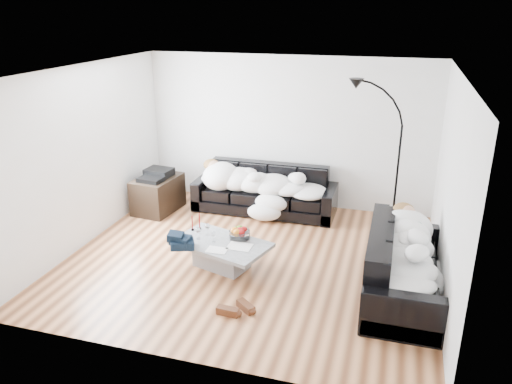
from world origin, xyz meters
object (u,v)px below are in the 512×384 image
(sofa_right, at_px, (404,264))
(stereo, at_px, (156,174))
(wine_glass_c, at_px, (214,237))
(candle_left, at_px, (192,223))
(sleeper_back, at_px, (264,178))
(fruit_bowl, at_px, (240,232))
(shoes, at_px, (236,309))
(sleeper_right, at_px, (406,247))
(floor_lamp, at_px, (398,168))
(wine_glass_a, at_px, (207,229))
(candle_right, at_px, (199,222))
(wine_glass_b, at_px, (198,233))
(av_cabinet, at_px, (158,194))
(coffee_table, at_px, (222,254))
(sofa_back, at_px, (265,190))

(sofa_right, bearing_deg, stereo, 68.82)
(wine_glass_c, relative_size, candle_left, 0.73)
(wine_glass_c, height_order, candle_left, candle_left)
(sleeper_back, height_order, fruit_bowl, sleeper_back)
(wine_glass_c, distance_m, shoes, 1.21)
(sleeper_right, distance_m, floor_lamp, 1.95)
(sofa_right, bearing_deg, sleeper_right, 0.00)
(sleeper_back, height_order, floor_lamp, floor_lamp)
(shoes, bearing_deg, wine_glass_a, 139.81)
(sofa_right, height_order, candle_right, sofa_right)
(candle_right, bearing_deg, floor_lamp, 31.10)
(wine_glass_b, xyz_separation_m, av_cabinet, (-1.41, 1.57, -0.15))
(wine_glass_b, bearing_deg, av_cabinet, 131.84)
(wine_glass_b, height_order, stereo, stereo)
(candle_right, height_order, av_cabinet, candle_right)
(wine_glass_a, xyz_separation_m, candle_left, (-0.26, 0.08, 0.02))
(candle_right, distance_m, stereo, 1.84)
(fruit_bowl, relative_size, shoes, 0.64)
(shoes, bearing_deg, sleeper_back, 114.41)
(fruit_bowl, bearing_deg, coffee_table, -137.22)
(sofa_back, bearing_deg, wine_glass_b, -100.32)
(sofa_right, xyz_separation_m, candle_left, (-2.89, 0.25, 0.06))
(sofa_back, xyz_separation_m, sofa_right, (2.33, -2.07, 0.02))
(wine_glass_c, bearing_deg, coffee_table, 19.15)
(sleeper_right, distance_m, shoes, 2.16)
(candle_left, relative_size, stereo, 0.49)
(candle_right, bearing_deg, sleeper_right, -6.39)
(sleeper_back, distance_m, av_cabinet, 1.86)
(sleeper_back, xyz_separation_m, coffee_table, (-0.04, -2.01, -0.44))
(sleeper_back, relative_size, av_cabinet, 2.35)
(sofa_back, bearing_deg, candle_left, -107.02)
(sofa_back, bearing_deg, candle_right, -105.10)
(candle_left, bearing_deg, fruit_bowl, -4.17)
(sofa_right, bearing_deg, shoes, 117.82)
(wine_glass_a, distance_m, av_cabinet, 2.06)
(sleeper_right, relative_size, wine_glass_b, 10.50)
(sleeper_back, distance_m, coffee_table, 2.06)
(sofa_back, height_order, fruit_bowl, sofa_back)
(sofa_right, relative_size, av_cabinet, 2.36)
(sleeper_right, relative_size, stereo, 4.00)
(candle_left, xyz_separation_m, stereo, (-1.23, 1.34, 0.19))
(wine_glass_c, bearing_deg, sleeper_right, 0.46)
(sleeper_back, height_order, candle_right, sleeper_back)
(coffee_table, distance_m, shoes, 1.13)
(wine_glass_c, bearing_deg, stereo, 135.59)
(shoes, distance_m, av_cabinet, 3.44)
(wine_glass_a, height_order, candle_right, candle_right)
(sleeper_right, bearing_deg, sleeper_back, 49.09)
(wine_glass_c, bearing_deg, av_cabinet, 135.59)
(coffee_table, bearing_deg, candle_left, 155.28)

